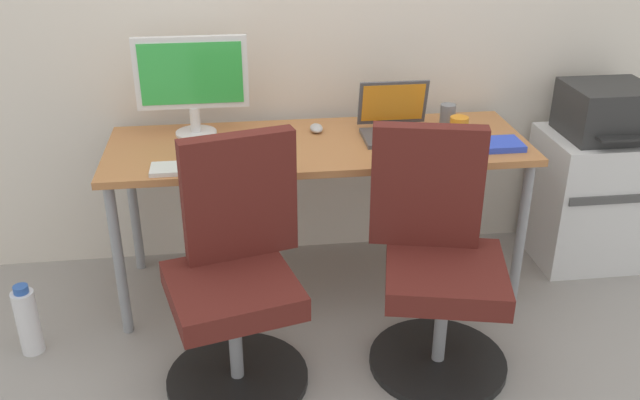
{
  "coord_description": "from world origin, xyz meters",
  "views": [
    {
      "loc": [
        -0.35,
        -2.77,
        1.79
      ],
      "look_at": [
        0.0,
        -0.05,
        0.46
      ],
      "focal_mm": 39.09,
      "sensor_mm": 36.0,
      "label": 1
    }
  ],
  "objects_px": {
    "side_cabinet": "(591,198)",
    "desktop_monitor": "(192,79)",
    "coffee_mug": "(459,127)",
    "printer": "(607,111)",
    "office_chair_left": "(236,279)",
    "water_bottle_on_floor": "(28,321)",
    "open_laptop": "(396,122)",
    "office_chair_right": "(437,265)"
  },
  "relations": [
    {
      "from": "office_chair_right",
      "to": "office_chair_left",
      "type": "bearing_deg",
      "value": -179.98
    },
    {
      "from": "side_cabinet",
      "to": "desktop_monitor",
      "type": "height_order",
      "value": "desktop_monitor"
    },
    {
      "from": "printer",
      "to": "open_laptop",
      "type": "height_order",
      "value": "open_laptop"
    },
    {
      "from": "desktop_monitor",
      "to": "open_laptop",
      "type": "height_order",
      "value": "desktop_monitor"
    },
    {
      "from": "office_chair_right",
      "to": "water_bottle_on_floor",
      "type": "height_order",
      "value": "office_chair_right"
    },
    {
      "from": "printer",
      "to": "water_bottle_on_floor",
      "type": "xyz_separation_m",
      "value": [
        -2.57,
        -0.44,
        -0.62
      ]
    },
    {
      "from": "side_cabinet",
      "to": "desktop_monitor",
      "type": "relative_size",
      "value": 1.35
    },
    {
      "from": "office_chair_right",
      "to": "open_laptop",
      "type": "distance_m",
      "value": 0.73
    },
    {
      "from": "office_chair_left",
      "to": "desktop_monitor",
      "type": "xyz_separation_m",
      "value": [
        -0.15,
        0.75,
        0.54
      ]
    },
    {
      "from": "office_chair_right",
      "to": "water_bottle_on_floor",
      "type": "xyz_separation_m",
      "value": [
        -1.6,
        0.23,
        -0.28
      ]
    },
    {
      "from": "printer",
      "to": "desktop_monitor",
      "type": "xyz_separation_m",
      "value": [
        -1.88,
        0.08,
        0.2
      ]
    },
    {
      "from": "water_bottle_on_floor",
      "to": "office_chair_right",
      "type": "bearing_deg",
      "value": -8.3
    },
    {
      "from": "office_chair_right",
      "to": "side_cabinet",
      "type": "height_order",
      "value": "office_chair_right"
    },
    {
      "from": "water_bottle_on_floor",
      "to": "coffee_mug",
      "type": "relative_size",
      "value": 3.37
    },
    {
      "from": "printer",
      "to": "coffee_mug",
      "type": "distance_m",
      "value": 0.75
    },
    {
      "from": "office_chair_left",
      "to": "coffee_mug",
      "type": "relative_size",
      "value": 10.22
    },
    {
      "from": "office_chair_left",
      "to": "printer",
      "type": "height_order",
      "value": "office_chair_left"
    },
    {
      "from": "coffee_mug",
      "to": "water_bottle_on_floor",
      "type": "bearing_deg",
      "value": -169.55
    },
    {
      "from": "desktop_monitor",
      "to": "open_laptop",
      "type": "xyz_separation_m",
      "value": [
        0.88,
        -0.11,
        -0.2
      ]
    },
    {
      "from": "side_cabinet",
      "to": "open_laptop",
      "type": "xyz_separation_m",
      "value": [
        -1.0,
        -0.04,
        0.45
      ]
    },
    {
      "from": "printer",
      "to": "coffee_mug",
      "type": "relative_size",
      "value": 4.35
    },
    {
      "from": "desktop_monitor",
      "to": "open_laptop",
      "type": "distance_m",
      "value": 0.9
    },
    {
      "from": "office_chair_left",
      "to": "open_laptop",
      "type": "distance_m",
      "value": 1.03
    },
    {
      "from": "office_chair_left",
      "to": "side_cabinet",
      "type": "distance_m",
      "value": 1.86
    },
    {
      "from": "desktop_monitor",
      "to": "coffee_mug",
      "type": "distance_m",
      "value": 1.17
    },
    {
      "from": "desktop_monitor",
      "to": "water_bottle_on_floor",
      "type": "bearing_deg",
      "value": -143.13
    },
    {
      "from": "side_cabinet",
      "to": "open_laptop",
      "type": "height_order",
      "value": "open_laptop"
    },
    {
      "from": "side_cabinet",
      "to": "coffee_mug",
      "type": "xyz_separation_m",
      "value": [
        -0.74,
        -0.11,
        0.44
      ]
    },
    {
      "from": "side_cabinet",
      "to": "water_bottle_on_floor",
      "type": "xyz_separation_m",
      "value": [
        -2.57,
        -0.44,
        -0.18
      ]
    },
    {
      "from": "office_chair_left",
      "to": "open_laptop",
      "type": "bearing_deg",
      "value": 41.31
    },
    {
      "from": "water_bottle_on_floor",
      "to": "coffee_mug",
      "type": "height_order",
      "value": "coffee_mug"
    },
    {
      "from": "office_chair_right",
      "to": "water_bottle_on_floor",
      "type": "distance_m",
      "value": 1.64
    },
    {
      "from": "desktop_monitor",
      "to": "side_cabinet",
      "type": "bearing_deg",
      "value": -2.31
    },
    {
      "from": "open_laptop",
      "to": "coffee_mug",
      "type": "distance_m",
      "value": 0.27
    },
    {
      "from": "office_chair_left",
      "to": "open_laptop",
      "type": "xyz_separation_m",
      "value": [
        0.73,
        0.64,
        0.35
      ]
    },
    {
      "from": "printer",
      "to": "water_bottle_on_floor",
      "type": "distance_m",
      "value": 2.68
    },
    {
      "from": "open_laptop",
      "to": "desktop_monitor",
      "type": "bearing_deg",
      "value": 172.67
    },
    {
      "from": "office_chair_left",
      "to": "water_bottle_on_floor",
      "type": "distance_m",
      "value": 0.91
    },
    {
      "from": "office_chair_left",
      "to": "desktop_monitor",
      "type": "bearing_deg",
      "value": 100.93
    },
    {
      "from": "coffee_mug",
      "to": "desktop_monitor",
      "type": "bearing_deg",
      "value": 170.88
    },
    {
      "from": "open_laptop",
      "to": "coffee_mug",
      "type": "height_order",
      "value": "open_laptop"
    },
    {
      "from": "side_cabinet",
      "to": "office_chair_right",
      "type": "bearing_deg",
      "value": -145.1
    }
  ]
}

